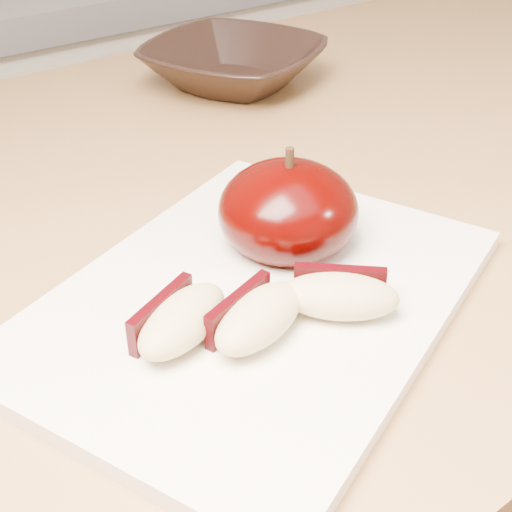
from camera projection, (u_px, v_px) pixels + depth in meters
cutting_board at (256, 300)px, 0.42m from camera, size 0.33×0.29×0.01m
apple_half at (288, 211)px, 0.45m from camera, size 0.10×0.10×0.07m
apple_wedge_a at (180, 320)px, 0.37m from camera, size 0.07×0.06×0.02m
apple_wedge_b at (257, 317)px, 0.37m from camera, size 0.07×0.05×0.02m
apple_wedge_c at (340, 295)px, 0.39m from camera, size 0.07×0.07×0.02m
bowl at (233, 64)px, 0.72m from camera, size 0.23×0.23×0.04m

